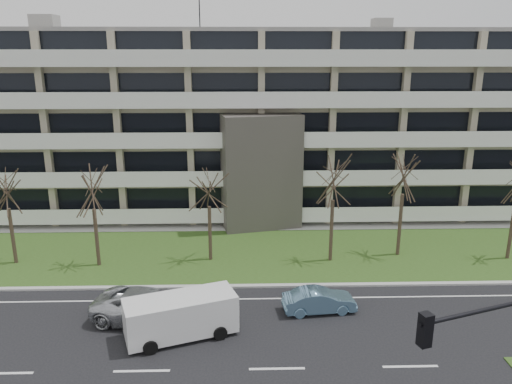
{
  "coord_description": "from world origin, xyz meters",
  "views": [
    {
      "loc": [
        -1.46,
        -19.15,
        13.7
      ],
      "look_at": [
        -0.66,
        10.0,
        5.35
      ],
      "focal_mm": 35.0,
      "sensor_mm": 36.0,
      "label": 1
    }
  ],
  "objects_px": {
    "white_van": "(182,313)",
    "traffic_signal": "(506,355)",
    "silver_pickup": "(151,307)",
    "blue_sedan": "(319,300)"
  },
  "relations": [
    {
      "from": "white_van",
      "to": "traffic_signal",
      "type": "xyz_separation_m",
      "value": [
        11.5,
        -8.17,
        2.95
      ]
    },
    {
      "from": "silver_pickup",
      "to": "traffic_signal",
      "type": "distance_m",
      "value": 16.67
    },
    {
      "from": "white_van",
      "to": "traffic_signal",
      "type": "relative_size",
      "value": 0.89
    },
    {
      "from": "traffic_signal",
      "to": "blue_sedan",
      "type": "bearing_deg",
      "value": 93.83
    },
    {
      "from": "traffic_signal",
      "to": "silver_pickup",
      "type": "bearing_deg",
      "value": 125.2
    },
    {
      "from": "silver_pickup",
      "to": "traffic_signal",
      "type": "xyz_separation_m",
      "value": [
        13.26,
        -9.52,
        3.37
      ]
    },
    {
      "from": "blue_sedan",
      "to": "silver_pickup",
      "type": "bearing_deg",
      "value": 89.26
    },
    {
      "from": "white_van",
      "to": "traffic_signal",
      "type": "bearing_deg",
      "value": -54.9
    },
    {
      "from": "silver_pickup",
      "to": "traffic_signal",
      "type": "relative_size",
      "value": 0.93
    },
    {
      "from": "silver_pickup",
      "to": "white_van",
      "type": "relative_size",
      "value": 1.05
    }
  ]
}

